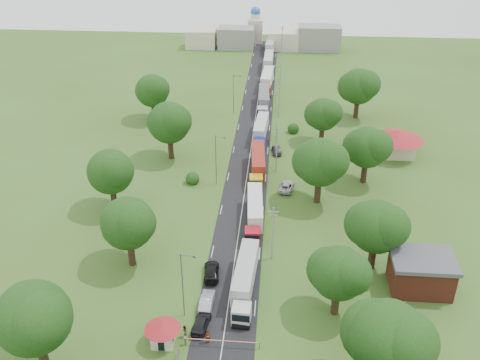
# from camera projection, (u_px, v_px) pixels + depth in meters

# --- Properties ---
(ground) EXTENTS (260.00, 260.00, 0.00)m
(ground) POSITION_uv_depth(u_px,v_px,m) (239.00, 230.00, 86.68)
(ground) COLOR #39521B
(ground) RESTS_ON ground
(road) EXTENTS (8.00, 200.00, 0.04)m
(road) POSITION_uv_depth(u_px,v_px,m) (247.00, 172.00, 104.12)
(road) COLOR black
(road) RESTS_ON ground
(boom_barrier) EXTENTS (9.22, 0.35, 1.18)m
(boom_barrier) POSITION_uv_depth(u_px,v_px,m) (211.00, 341.00, 64.55)
(boom_barrier) COLOR slate
(boom_barrier) RESTS_ON ground
(guard_booth) EXTENTS (4.40, 4.40, 3.45)m
(guard_booth) POSITION_uv_depth(u_px,v_px,m) (163.00, 330.00, 64.34)
(guard_booth) COLOR beige
(guard_booth) RESTS_ON ground
(info_sign) EXTENTS (0.12, 3.10, 4.10)m
(info_sign) POSITION_uv_depth(u_px,v_px,m) (276.00, 129.00, 115.38)
(info_sign) COLOR slate
(info_sign) RESTS_ON ground
(pole_1) EXTENTS (1.60, 0.24, 9.00)m
(pole_1) POSITION_uv_depth(u_px,v_px,m) (273.00, 233.00, 77.92)
(pole_1) COLOR gray
(pole_1) RESTS_ON ground
(pole_2) EXTENTS (1.60, 0.24, 9.00)m
(pole_2) POSITION_uv_depth(u_px,v_px,m) (277.00, 150.00, 102.33)
(pole_2) COLOR gray
(pole_2) RESTS_ON ground
(pole_3) EXTENTS (1.60, 0.24, 9.00)m
(pole_3) POSITION_uv_depth(u_px,v_px,m) (279.00, 99.00, 126.74)
(pole_3) COLOR gray
(pole_3) RESTS_ON ground
(pole_4) EXTENTS (1.60, 0.24, 9.00)m
(pole_4) POSITION_uv_depth(u_px,v_px,m) (281.00, 64.00, 151.15)
(pole_4) COLOR gray
(pole_4) RESTS_ON ground
(pole_5) EXTENTS (1.60, 0.24, 9.00)m
(pole_5) POSITION_uv_depth(u_px,v_px,m) (282.00, 39.00, 175.57)
(pole_5) COLOR gray
(pole_5) RESTS_ON ground
(lamp_0) EXTENTS (2.03, 0.22, 10.00)m
(lamp_0) POSITION_uv_depth(u_px,v_px,m) (184.00, 282.00, 66.93)
(lamp_0) COLOR slate
(lamp_0) RESTS_ON ground
(lamp_1) EXTENTS (2.03, 0.22, 10.00)m
(lamp_1) POSITION_uv_depth(u_px,v_px,m) (217.00, 157.00, 97.45)
(lamp_1) COLOR slate
(lamp_1) RESTS_ON ground
(lamp_2) EXTENTS (2.03, 0.22, 10.00)m
(lamp_2) POSITION_uv_depth(u_px,v_px,m) (234.00, 92.00, 127.96)
(lamp_2) COLOR slate
(lamp_2) RESTS_ON ground
(tree_1) EXTENTS (9.60, 9.60, 12.05)m
(tree_1) POSITION_uv_depth(u_px,v_px,m) (388.00, 338.00, 55.60)
(tree_1) COLOR #382616
(tree_1) RESTS_ON ground
(tree_2) EXTENTS (8.00, 8.00, 10.10)m
(tree_2) POSITION_uv_depth(u_px,v_px,m) (338.00, 272.00, 66.93)
(tree_2) COLOR #382616
(tree_2) RESTS_ON ground
(tree_3) EXTENTS (8.80, 8.80, 11.07)m
(tree_3) POSITION_uv_depth(u_px,v_px,m) (376.00, 226.00, 74.94)
(tree_3) COLOR #382616
(tree_3) RESTS_ON ground
(tree_4) EXTENTS (9.60, 9.60, 12.05)m
(tree_4) POSITION_uv_depth(u_px,v_px,m) (320.00, 162.00, 90.83)
(tree_4) COLOR #382616
(tree_4) RESTS_ON ground
(tree_5) EXTENTS (8.80, 8.80, 11.07)m
(tree_5) POSITION_uv_depth(u_px,v_px,m) (367.00, 147.00, 97.46)
(tree_5) COLOR #382616
(tree_5) RESTS_ON ground
(tree_6) EXTENTS (8.00, 8.00, 10.10)m
(tree_6) POSITION_uv_depth(u_px,v_px,m) (323.00, 114.00, 113.07)
(tree_6) COLOR #382616
(tree_6) RESTS_ON ground
(tree_7) EXTENTS (9.60, 9.60, 12.05)m
(tree_7) POSITION_uv_depth(u_px,v_px,m) (359.00, 86.00, 124.93)
(tree_7) COLOR #382616
(tree_7) RESTS_ON ground
(tree_9) EXTENTS (9.60, 9.60, 12.05)m
(tree_9) POSITION_uv_depth(u_px,v_px,m) (34.00, 317.00, 58.28)
(tree_9) COLOR #382616
(tree_9) RESTS_ON ground
(tree_10) EXTENTS (8.80, 8.80, 11.07)m
(tree_10) POSITION_uv_depth(u_px,v_px,m) (128.00, 223.00, 75.66)
(tree_10) COLOR #382616
(tree_10) RESTS_ON ground
(tree_11) EXTENTS (8.80, 8.80, 11.07)m
(tree_11) POSITION_uv_depth(u_px,v_px,m) (110.00, 171.00, 89.23)
(tree_11) COLOR #382616
(tree_11) RESTS_ON ground
(tree_12) EXTENTS (9.60, 9.60, 12.05)m
(tree_12) POSITION_uv_depth(u_px,v_px,m) (169.00, 122.00, 105.95)
(tree_12) COLOR #382616
(tree_12) RESTS_ON ground
(tree_13) EXTENTS (8.80, 8.80, 11.07)m
(tree_13) POSITION_uv_depth(u_px,v_px,m) (152.00, 90.00, 124.24)
(tree_13) COLOR #382616
(tree_13) RESTS_ON ground
(house_brick) EXTENTS (8.60, 6.60, 5.20)m
(house_brick) POSITION_uv_depth(u_px,v_px,m) (421.00, 273.00, 73.11)
(house_brick) COLOR maroon
(house_brick) RESTS_ON ground
(house_cream) EXTENTS (10.08, 10.08, 5.80)m
(house_cream) POSITION_uv_depth(u_px,v_px,m) (397.00, 139.00, 108.96)
(house_cream) COLOR beige
(house_cream) RESTS_ON ground
(distant_town) EXTENTS (52.00, 8.00, 8.00)m
(distant_town) POSITION_uv_depth(u_px,v_px,m) (268.00, 38.00, 180.84)
(distant_town) COLOR gray
(distant_town) RESTS_ON ground
(church) EXTENTS (5.00, 5.00, 12.30)m
(church) POSITION_uv_depth(u_px,v_px,m) (255.00, 27.00, 187.22)
(church) COLOR beige
(church) RESTS_ON ground
(truck_0) EXTENTS (3.17, 14.47, 4.00)m
(truck_0) POSITION_uv_depth(u_px,v_px,m) (245.00, 279.00, 72.75)
(truck_0) COLOR silver
(truck_0) RESTS_ON ground
(truck_1) EXTENTS (3.19, 14.21, 3.92)m
(truck_1) POSITION_uv_depth(u_px,v_px,m) (255.00, 212.00, 87.67)
(truck_1) COLOR maroon
(truck_1) RESTS_ON ground
(truck_2) EXTENTS (3.20, 14.56, 4.02)m
(truck_2) POSITION_uv_depth(u_px,v_px,m) (258.00, 164.00, 102.63)
(truck_2) COLOR gold
(truck_2) RESTS_ON ground
(truck_3) EXTENTS (3.04, 14.00, 3.87)m
(truck_3) POSITION_uv_depth(u_px,v_px,m) (261.00, 130.00, 116.89)
(truck_3) COLOR navy
(truck_3) RESTS_ON ground
(truck_4) EXTENTS (3.08, 15.09, 4.17)m
(truck_4) POSITION_uv_depth(u_px,v_px,m) (264.00, 100.00, 132.65)
(truck_4) COLOR #BABABA
(truck_4) RESTS_ON ground
(truck_5) EXTENTS (3.25, 15.40, 4.26)m
(truck_5) POSITION_uv_depth(u_px,v_px,m) (267.00, 80.00, 145.99)
(truck_5) COLOR #A32E19
(truck_5) RESTS_ON ground
(truck_6) EXTENTS (2.66, 14.61, 4.05)m
(truck_6) POSITION_uv_depth(u_px,v_px,m) (268.00, 62.00, 161.07)
(truck_6) COLOR #256426
(truck_6) RESTS_ON ground
(truck_7) EXTENTS (3.14, 14.93, 4.13)m
(truck_7) POSITION_uv_depth(u_px,v_px,m) (270.00, 47.00, 176.64)
(truck_7) COLOR #AAAAAA
(truck_7) RESTS_ON ground
(car_lane_front) EXTENTS (2.37, 4.71, 1.54)m
(car_lane_front) POSITION_uv_depth(u_px,v_px,m) (201.00, 323.00, 67.34)
(car_lane_front) COLOR black
(car_lane_front) RESTS_ON ground
(car_lane_mid) EXTENTS (1.76, 4.76, 1.56)m
(car_lane_mid) POSITION_uv_depth(u_px,v_px,m) (207.00, 301.00, 70.81)
(car_lane_mid) COLOR #A6A7AE
(car_lane_mid) RESTS_ON ground
(car_lane_rear) EXTENTS (2.69, 5.47, 1.53)m
(car_lane_rear) POSITION_uv_depth(u_px,v_px,m) (211.00, 271.00, 76.32)
(car_lane_rear) COLOR black
(car_lane_rear) RESTS_ON ground
(car_verge_near) EXTENTS (3.25, 5.42, 1.41)m
(car_verge_near) POSITION_uv_depth(u_px,v_px,m) (287.00, 186.00, 97.92)
(car_verge_near) COLOR #BCBCBC
(car_verge_near) RESTS_ON ground
(car_verge_far) EXTENTS (2.37, 4.65, 1.52)m
(car_verge_far) POSITION_uv_depth(u_px,v_px,m) (277.00, 150.00, 111.36)
(car_verge_far) COLOR #4E5155
(car_verge_far) RESTS_ON ground
(pedestrian_near) EXTENTS (0.80, 0.71, 1.85)m
(pedestrian_near) POSITION_uv_depth(u_px,v_px,m) (208.00, 337.00, 65.00)
(pedestrian_near) COLOR gray
(pedestrian_near) RESTS_ON ground
(pedestrian_booth) EXTENTS (0.80, 0.94, 1.70)m
(pedestrian_booth) POSITION_uv_depth(u_px,v_px,m) (185.00, 332.00, 65.89)
(pedestrian_booth) COLOR gray
(pedestrian_booth) RESTS_ON ground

